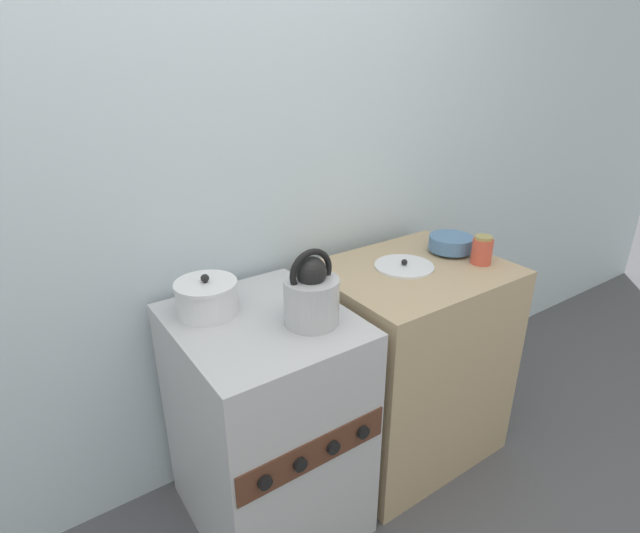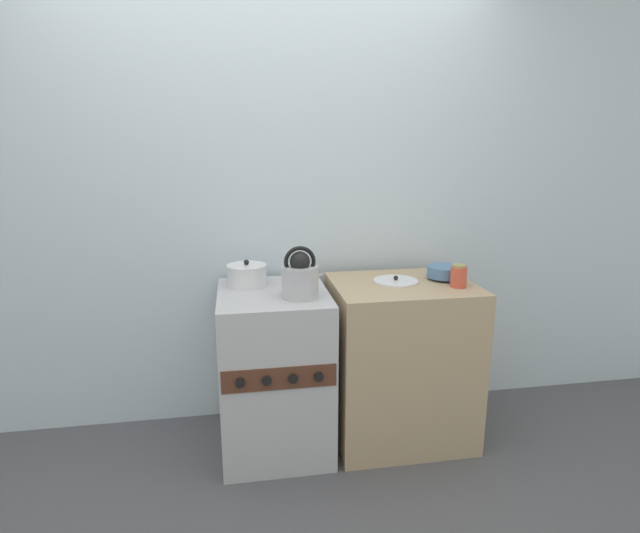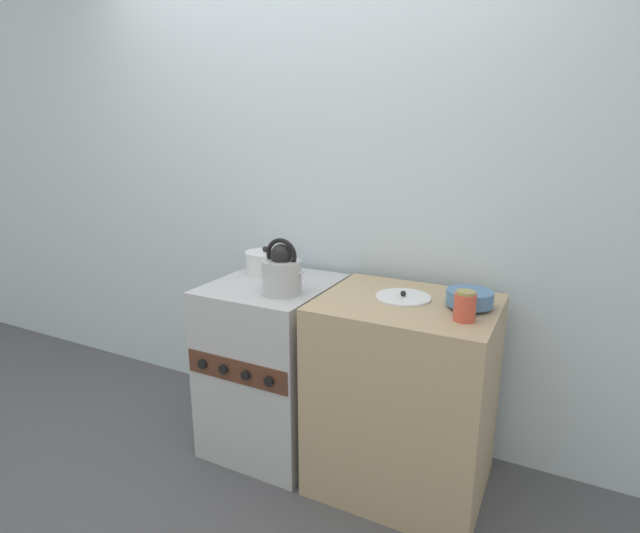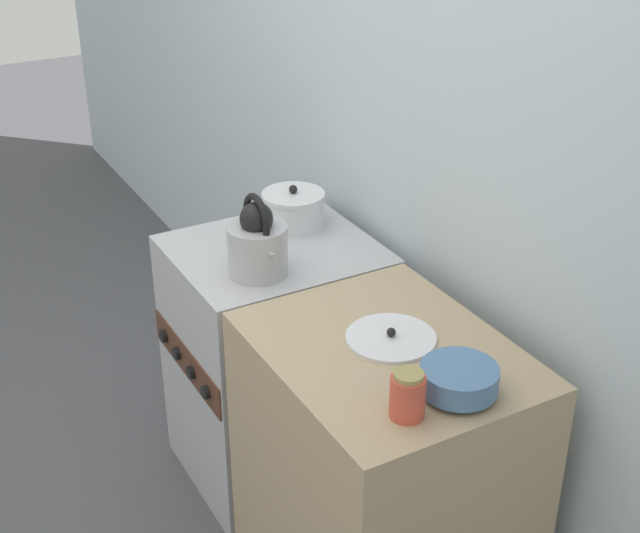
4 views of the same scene
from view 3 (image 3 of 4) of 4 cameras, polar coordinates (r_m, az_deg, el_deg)
name	(u,v)px [view 3 (image 3 of 4)]	position (r m, az deg, el deg)	size (l,w,h in m)	color
ground_plane	(241,473)	(2.58, -9.00, -22.30)	(12.00, 12.00, 0.00)	#4C4C51
wall_back	(309,193)	(2.66, -1.25, 8.40)	(7.00, 0.06, 2.50)	silver
stove	(274,364)	(2.57, -5.27, -11.05)	(0.55, 0.65, 0.86)	#B2B2B7
counter	(403,395)	(2.30, 9.50, -14.31)	(0.73, 0.59, 0.88)	tan
kettle	(282,272)	(2.23, -4.37, -0.64)	(0.22, 0.18, 0.25)	#B2B2B7
cooking_pot	(266,262)	(2.58, -6.24, 0.49)	(0.21, 0.21, 0.14)	silver
enamel_bowl	(470,298)	(2.09, 16.73, -3.47)	(0.19, 0.19, 0.07)	#4C729E
storage_jar	(465,306)	(1.94, 16.22, -4.38)	(0.08, 0.08, 0.12)	#CC4C38
loose_pot_lid	(403,297)	(2.16, 9.48, -3.47)	(0.24, 0.24, 0.03)	silver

